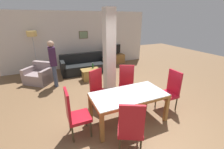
% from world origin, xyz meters
% --- Properties ---
extents(ground_plane, '(18.00, 18.00, 0.00)m').
position_xyz_m(ground_plane, '(0.00, 0.00, 0.00)').
color(ground_plane, brown).
extents(back_wall, '(7.20, 0.09, 2.70)m').
position_xyz_m(back_wall, '(0.00, 4.89, 1.35)').
color(back_wall, silver).
rests_on(back_wall, ground_plane).
extents(divider_pillar, '(0.33, 0.34, 2.70)m').
position_xyz_m(divider_pillar, '(0.26, 1.76, 1.35)').
color(divider_pillar, silver).
rests_on(divider_pillar, ground_plane).
extents(dining_table, '(1.77, 0.91, 0.73)m').
position_xyz_m(dining_table, '(0.00, 0.00, 0.58)').
color(dining_table, '#9F6A33').
rests_on(dining_table, ground_plane).
extents(dining_chair_head_right, '(0.46, 0.46, 1.09)m').
position_xyz_m(dining_chair_head_right, '(1.30, 0.00, 0.57)').
color(dining_chair_head_right, red).
rests_on(dining_chair_head_right, ground_plane).
extents(dining_chair_far_left, '(0.62, 0.62, 1.09)m').
position_xyz_m(dining_chair_far_left, '(-0.44, 0.87, 0.57)').
color(dining_chair_far_left, '#B11923').
rests_on(dining_chair_far_left, ground_plane).
extents(dining_chair_far_right, '(0.62, 0.62, 1.09)m').
position_xyz_m(dining_chair_far_right, '(0.44, 0.88, 0.57)').
color(dining_chair_far_right, red).
rests_on(dining_chair_far_right, ground_plane).
extents(dining_chair_near_left, '(0.62, 0.62, 1.09)m').
position_xyz_m(dining_chair_near_left, '(-0.44, -0.84, 0.57)').
color(dining_chair_near_left, red).
rests_on(dining_chair_near_left, ground_plane).
extents(dining_chair_head_left, '(0.46, 0.46, 1.09)m').
position_xyz_m(dining_chair_head_left, '(-1.28, 0.00, 0.57)').
color(dining_chair_head_left, '#B61322').
rests_on(dining_chair_head_left, ground_plane).
extents(sofa, '(2.11, 0.86, 0.85)m').
position_xyz_m(sofa, '(-0.09, 3.89, 0.29)').
color(sofa, black).
rests_on(sofa, ground_plane).
extents(armchair, '(1.27, 1.26, 0.75)m').
position_xyz_m(armchair, '(-1.97, 3.48, 0.27)').
color(armchair, gray).
rests_on(armchair, ground_plane).
extents(coffee_table, '(0.74, 0.47, 0.44)m').
position_xyz_m(coffee_table, '(-0.10, 2.90, 0.23)').
color(coffee_table, olive).
rests_on(coffee_table, ground_plane).
extents(bottle, '(0.07, 0.07, 0.24)m').
position_xyz_m(bottle, '(0.05, 3.03, 0.53)').
color(bottle, '#194C23').
rests_on(bottle, coffee_table).
extents(tv_stand, '(1.30, 0.40, 0.49)m').
position_xyz_m(tv_stand, '(1.68, 4.61, 0.25)').
color(tv_stand, '#A66F35').
rests_on(tv_stand, ground_plane).
extents(tv_screen, '(1.08, 0.46, 0.51)m').
position_xyz_m(tv_screen, '(1.68, 4.61, 0.74)').
color(tv_screen, black).
rests_on(tv_screen, tv_stand).
extents(floor_lamp, '(0.39, 0.39, 1.89)m').
position_xyz_m(floor_lamp, '(-2.07, 4.55, 1.61)').
color(floor_lamp, '#B7B7BC').
rests_on(floor_lamp, ground_plane).
extents(standing_person, '(0.24, 0.39, 1.67)m').
position_xyz_m(standing_person, '(-1.46, 2.85, 0.97)').
color(standing_person, '#3C475F').
rests_on(standing_person, ground_plane).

